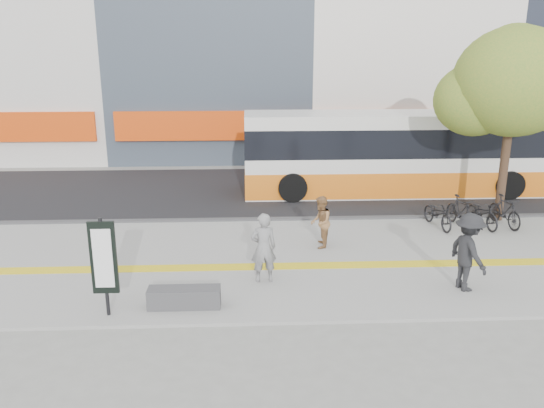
{
  "coord_description": "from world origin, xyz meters",
  "views": [
    {
      "loc": [
        -1.15,
        -12.17,
        5.64
      ],
      "look_at": [
        -0.51,
        2.0,
        1.51
      ],
      "focal_mm": 35.64,
      "sensor_mm": 36.0,
      "label": 1
    }
  ],
  "objects_px": {
    "seated_woman": "(263,248)",
    "pedestrian_dark": "(468,252)",
    "street_tree": "(512,84)",
    "bus": "(395,155)",
    "signboard": "(104,259)",
    "pedestrian_tan": "(321,222)",
    "bench": "(184,297)"
  },
  "relations": [
    {
      "from": "pedestrian_dark",
      "to": "bench",
      "type": "bearing_deg",
      "value": 81.22
    },
    {
      "from": "seated_woman",
      "to": "pedestrian_tan",
      "type": "bearing_deg",
      "value": -134.62
    },
    {
      "from": "seated_woman",
      "to": "pedestrian_dark",
      "type": "relative_size",
      "value": 0.93
    },
    {
      "from": "bus",
      "to": "seated_woman",
      "type": "relative_size",
      "value": 6.76
    },
    {
      "from": "street_tree",
      "to": "pedestrian_tan",
      "type": "distance_m",
      "value": 7.67
    },
    {
      "from": "street_tree",
      "to": "bus",
      "type": "bearing_deg",
      "value": 124.59
    },
    {
      "from": "bus",
      "to": "seated_woman",
      "type": "bearing_deg",
      "value": -122.94
    },
    {
      "from": "signboard",
      "to": "bus",
      "type": "xyz_separation_m",
      "value": [
        8.84,
        10.01,
        0.17
      ]
    },
    {
      "from": "bench",
      "to": "bus",
      "type": "relative_size",
      "value": 0.14
    },
    {
      "from": "street_tree",
      "to": "pedestrian_tan",
      "type": "bearing_deg",
      "value": -158.83
    },
    {
      "from": "signboard",
      "to": "street_tree",
      "type": "bearing_deg",
      "value": 29.07
    },
    {
      "from": "street_tree",
      "to": "seated_woman",
      "type": "height_order",
      "value": "street_tree"
    },
    {
      "from": "bus",
      "to": "signboard",
      "type": "bearing_deg",
      "value": -131.47
    },
    {
      "from": "seated_woman",
      "to": "pedestrian_tan",
      "type": "height_order",
      "value": "seated_woman"
    },
    {
      "from": "signboard",
      "to": "bus",
      "type": "height_order",
      "value": "bus"
    },
    {
      "from": "bench",
      "to": "bus",
      "type": "xyz_separation_m",
      "value": [
        7.24,
        9.7,
        1.24
      ]
    },
    {
      "from": "seated_woman",
      "to": "pedestrian_dark",
      "type": "xyz_separation_m",
      "value": [
        4.79,
        -0.67,
        0.06
      ]
    },
    {
      "from": "bench",
      "to": "signboard",
      "type": "distance_m",
      "value": 1.94
    },
    {
      "from": "pedestrian_dark",
      "to": "pedestrian_tan",
      "type": "bearing_deg",
      "value": 31.98
    },
    {
      "from": "pedestrian_tan",
      "to": "pedestrian_dark",
      "type": "distance_m",
      "value": 4.28
    },
    {
      "from": "bench",
      "to": "pedestrian_dark",
      "type": "bearing_deg",
      "value": 5.47
    },
    {
      "from": "street_tree",
      "to": "bench",
      "type": "bearing_deg",
      "value": -148.38
    },
    {
      "from": "bus",
      "to": "pedestrian_tan",
      "type": "distance_m",
      "value": 7.2
    },
    {
      "from": "pedestrian_tan",
      "to": "seated_woman",
      "type": "bearing_deg",
      "value": -26.02
    },
    {
      "from": "bench",
      "to": "seated_woman",
      "type": "bearing_deg",
      "value": 35.8
    },
    {
      "from": "seated_woman",
      "to": "pedestrian_tan",
      "type": "relative_size",
      "value": 1.16
    },
    {
      "from": "bus",
      "to": "pedestrian_dark",
      "type": "distance_m",
      "value": 9.11
    },
    {
      "from": "pedestrian_dark",
      "to": "street_tree",
      "type": "bearing_deg",
      "value": -44.87
    },
    {
      "from": "street_tree",
      "to": "pedestrian_dark",
      "type": "height_order",
      "value": "street_tree"
    },
    {
      "from": "bench",
      "to": "street_tree",
      "type": "relative_size",
      "value": 0.25
    },
    {
      "from": "signboard",
      "to": "seated_woman",
      "type": "bearing_deg",
      "value": 25.25
    },
    {
      "from": "bench",
      "to": "pedestrian_tan",
      "type": "height_order",
      "value": "pedestrian_tan"
    }
  ]
}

